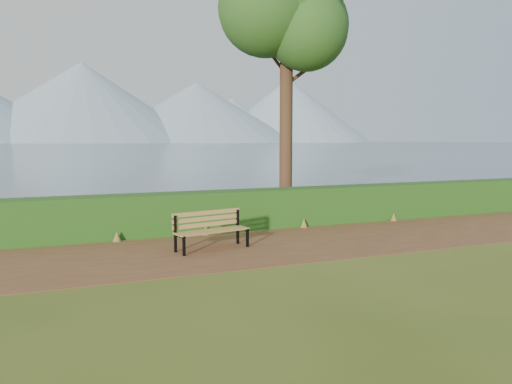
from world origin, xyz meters
name	(u,v)px	position (x,y,z in m)	size (l,w,h in m)	color
ground	(282,248)	(0.00, 0.00, 0.00)	(140.00, 140.00, 0.00)	#3F4F16
path	(277,245)	(0.00, 0.30, 0.01)	(40.00, 3.40, 0.01)	brown
hedge	(240,209)	(0.00, 2.60, 0.50)	(32.00, 0.85, 1.00)	#1D4814
water	(60,144)	(0.00, 260.00, 0.01)	(700.00, 510.00, 0.00)	#405367
mountains	(42,106)	(-9.17, 406.05, 27.70)	(585.00, 190.00, 70.00)	#7A91A3
bench	(210,227)	(-1.46, 0.50, 0.47)	(1.68, 0.79, 0.81)	black
tree	(287,7)	(2.01, 4.03, 6.17)	(4.23, 3.47, 8.31)	#382216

